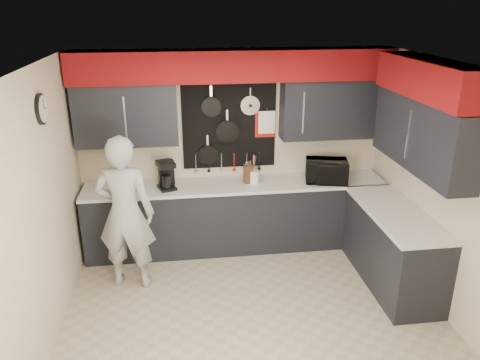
{
  "coord_description": "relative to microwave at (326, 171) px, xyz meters",
  "views": [
    {
      "loc": [
        -0.7,
        -4.16,
        3.13
      ],
      "look_at": [
        -0.07,
        0.5,
        1.33
      ],
      "focal_mm": 35.0,
      "sensor_mm": 36.0,
      "label": 1
    }
  ],
  "objects": [
    {
      "name": "ground",
      "position": [
        -1.17,
        -1.35,
        -1.07
      ],
      "size": [
        4.0,
        4.0,
        0.0
      ],
      "primitive_type": "plane",
      "color": "#B3A78B",
      "rests_on": "ground"
    },
    {
      "name": "back_wall_assembly",
      "position": [
        -1.16,
        0.25,
        0.94
      ],
      "size": [
        4.0,
        0.36,
        2.6
      ],
      "color": "beige",
      "rests_on": "ground"
    },
    {
      "name": "right_wall_assembly",
      "position": [
        0.68,
        -1.08,
        0.88
      ],
      "size": [
        0.36,
        3.5,
        2.6
      ],
      "color": "beige",
      "rests_on": "ground"
    },
    {
      "name": "left_wall_assembly",
      "position": [
        -3.17,
        -1.33,
        0.27
      ],
      "size": [
        0.05,
        3.5,
        2.6
      ],
      "color": "beige",
      "rests_on": "ground"
    },
    {
      "name": "base_cabinets",
      "position": [
        -0.68,
        -0.22,
        -0.61
      ],
      "size": [
        3.95,
        2.2,
        0.92
      ],
      "color": "black",
      "rests_on": "ground"
    },
    {
      "name": "microwave",
      "position": [
        0.0,
        0.0,
        0.0
      ],
      "size": [
        0.59,
        0.46,
        0.29
      ],
      "primitive_type": "imported",
      "rotation": [
        0.0,
        0.0,
        -0.22
      ],
      "color": "black",
      "rests_on": "base_cabinets"
    },
    {
      "name": "knife_block",
      "position": [
        -1.01,
        0.1,
        -0.03
      ],
      "size": [
        0.11,
        0.11,
        0.24
      ],
      "primitive_type": "cube",
      "rotation": [
        0.0,
        0.0,
        0.01
      ],
      "color": "#361D11",
      "rests_on": "base_cabinets"
    },
    {
      "name": "utensil_crock",
      "position": [
        -0.94,
        0.08,
        -0.06
      ],
      "size": [
        0.13,
        0.13,
        0.17
      ],
      "primitive_type": "cylinder",
      "color": "white",
      "rests_on": "base_cabinets"
    },
    {
      "name": "coffee_maker",
      "position": [
        -2.06,
        0.05,
        0.04
      ],
      "size": [
        0.26,
        0.3,
        0.36
      ],
      "rotation": [
        0.0,
        0.0,
        0.33
      ],
      "color": "black",
      "rests_on": "base_cabinets"
    },
    {
      "name": "person",
      "position": [
        -2.52,
        -0.63,
        -0.16
      ],
      "size": [
        0.73,
        0.55,
        1.82
      ],
      "primitive_type": "imported",
      "rotation": [
        0.0,
        0.0,
        2.95
      ],
      "color": "#BDBCBA",
      "rests_on": "ground"
    }
  ]
}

